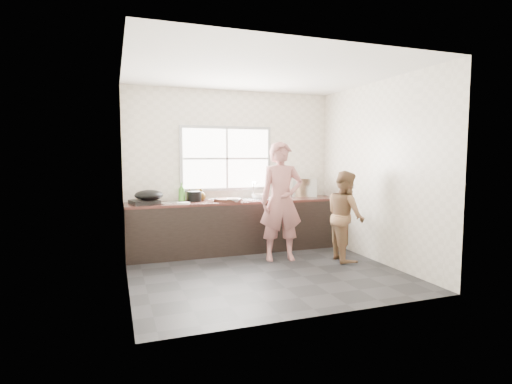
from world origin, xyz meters
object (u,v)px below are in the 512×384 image
object	(u,v)px
plate_food	(183,203)
dish_rack	(302,188)
bowl_held	(274,198)
bottle_green	(182,192)
person_side	(345,216)
bottle_brown_tall	(190,195)
black_pot	(194,196)
burner	(144,202)
cutting_board	(228,200)
wok	(149,195)
bottle_brown_short	(201,195)
glass_jar	(197,198)
woman	(281,205)
bowl_mince	(234,200)
pot_lid_right	(175,202)
bowl_crabs	(260,197)
pot_lid_left	(168,203)

from	to	relation	value
plate_food	dish_rack	world-z (taller)	dish_rack
bowl_held	bottle_green	xyz separation A→B (m)	(-1.49, 0.27, 0.12)
dish_rack	person_side	bearing A→B (deg)	-73.18
bottle_brown_tall	plate_food	bearing A→B (deg)	-114.84
black_pot	burner	world-z (taller)	black_pot
cutting_board	bowl_held	xyz separation A→B (m)	(0.77, -0.09, 0.01)
cutting_board	wok	bearing A→B (deg)	-179.44
bottle_brown_short	glass_jar	size ratio (longest dim) A/B	1.83
woman	black_pot	size ratio (longest dim) A/B	7.53
woman	cutting_board	world-z (taller)	woman
bottle_green	glass_jar	xyz separation A→B (m)	(0.25, -0.01, -0.10)
burner	bowl_mince	bearing A→B (deg)	-8.65
black_pot	cutting_board	bearing A→B (deg)	-18.97
cutting_board	plate_food	size ratio (longest dim) A/B	2.17
black_pot	pot_lid_right	distance (m)	0.34
cutting_board	glass_jar	xyz separation A→B (m)	(-0.47, 0.17, 0.03)
bowl_crabs	pot_lid_right	xyz separation A→B (m)	(-1.44, 0.02, -0.03)
plate_food	wok	world-z (taller)	wok
black_pot	wok	bearing A→B (deg)	-165.49
bowl_held	bottle_brown_tall	distance (m)	1.39
dish_rack	pot_lid_right	world-z (taller)	dish_rack
black_pot	bottle_brown_tall	bearing A→B (deg)	112.15
bowl_mince	pot_lid_right	size ratio (longest dim) A/B	0.92
burner	plate_food	bearing A→B (deg)	-13.09
woman	wok	world-z (taller)	woman
bottle_brown_short	burner	xyz separation A→B (m)	(-0.92, -0.16, -0.07)
bowl_mince	glass_jar	world-z (taller)	glass_jar
black_pot	wok	xyz separation A→B (m)	(-0.73, -0.19, 0.06)
plate_food	bottle_brown_tall	distance (m)	0.41
person_side	cutting_board	bearing A→B (deg)	65.77
black_pot	dish_rack	distance (m)	1.91
burner	wok	world-z (taller)	wok
bowl_crabs	burner	world-z (taller)	bowl_crabs
glass_jar	plate_food	bearing A→B (deg)	-138.50
bottle_green	person_side	bearing A→B (deg)	-27.95
woman	bowl_mince	distance (m)	0.81
woman	black_pot	bearing A→B (deg)	154.38
cutting_board	dish_rack	distance (m)	1.41
bottle_green	bottle_brown_tall	xyz separation A→B (m)	(0.15, 0.12, -0.06)
pot_lid_right	person_side	bearing A→B (deg)	-25.72
wok	woman	bearing A→B (deg)	-19.43
woman	wok	bearing A→B (deg)	171.30
person_side	woman	bearing A→B (deg)	78.29
pot_lid_left	bowl_crabs	bearing A→B (deg)	4.20
cutting_board	bottle_brown_short	xyz separation A→B (m)	(-0.39, 0.24, 0.07)
person_side	bowl_crabs	distance (m)	1.52
cutting_board	pot_lid_right	size ratio (longest dim) A/B	1.77
pot_lid_right	pot_lid_left	bearing A→B (deg)	-132.27
woman	bowl_crabs	bearing A→B (deg)	104.91
person_side	bottle_brown_short	distance (m)	2.35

